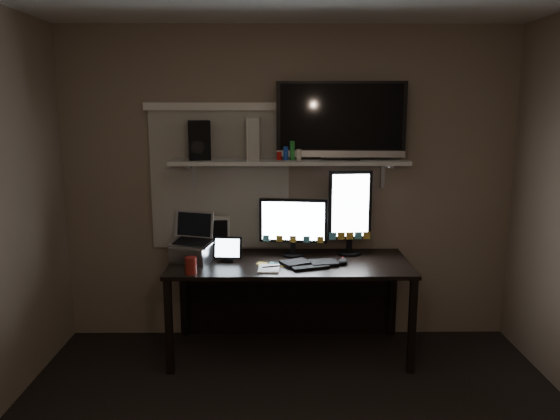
{
  "coord_description": "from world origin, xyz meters",
  "views": [
    {
      "loc": [
        -0.11,
        -2.54,
        1.88
      ],
      "look_at": [
        -0.07,
        1.25,
        1.16
      ],
      "focal_mm": 35.0,
      "sensor_mm": 36.0,
      "label": 1
    }
  ],
  "objects_px": {
    "desk": "(289,279)",
    "keyboard": "(310,263)",
    "monitor_portrait": "(350,212)",
    "tv": "(341,121)",
    "game_console": "(254,139)",
    "speaker": "(199,140)",
    "mouse": "(343,261)",
    "monitor_landscape": "(293,227)",
    "cup": "(191,265)",
    "tablet": "(228,249)",
    "laptop": "(192,238)"
  },
  "relations": [
    {
      "from": "desk",
      "to": "tablet",
      "type": "xyz_separation_m",
      "value": [
        -0.47,
        -0.11,
        0.27
      ]
    },
    {
      "from": "mouse",
      "to": "cup",
      "type": "height_order",
      "value": "cup"
    },
    {
      "from": "monitor_landscape",
      "to": "cup",
      "type": "relative_size",
      "value": 4.38
    },
    {
      "from": "speaker",
      "to": "monitor_landscape",
      "type": "bearing_deg",
      "value": -15.06
    },
    {
      "from": "monitor_landscape",
      "to": "game_console",
      "type": "xyz_separation_m",
      "value": [
        -0.3,
        0.03,
        0.68
      ]
    },
    {
      "from": "keyboard",
      "to": "cup",
      "type": "xyz_separation_m",
      "value": [
        -0.84,
        -0.21,
        0.05
      ]
    },
    {
      "from": "monitor_landscape",
      "to": "cup",
      "type": "distance_m",
      "value": 0.88
    },
    {
      "from": "mouse",
      "to": "game_console",
      "type": "relative_size",
      "value": 0.34
    },
    {
      "from": "game_console",
      "to": "monitor_landscape",
      "type": "bearing_deg",
      "value": -2.72
    },
    {
      "from": "monitor_portrait",
      "to": "speaker",
      "type": "bearing_deg",
      "value": 175.48
    },
    {
      "from": "monitor_landscape",
      "to": "monitor_portrait",
      "type": "xyz_separation_m",
      "value": [
        0.44,
        0.05,
        0.11
      ]
    },
    {
      "from": "tv",
      "to": "game_console",
      "type": "distance_m",
      "value": 0.67
    },
    {
      "from": "monitor_portrait",
      "to": "speaker",
      "type": "relative_size",
      "value": 2.29
    },
    {
      "from": "monitor_portrait",
      "to": "tablet",
      "type": "height_order",
      "value": "monitor_portrait"
    },
    {
      "from": "keyboard",
      "to": "speaker",
      "type": "height_order",
      "value": "speaker"
    },
    {
      "from": "monitor_portrait",
      "to": "keyboard",
      "type": "height_order",
      "value": "monitor_portrait"
    },
    {
      "from": "cup",
      "to": "tablet",
      "type": "bearing_deg",
      "value": 53.23
    },
    {
      "from": "keyboard",
      "to": "game_console",
      "type": "height_order",
      "value": "game_console"
    },
    {
      "from": "game_console",
      "to": "speaker",
      "type": "xyz_separation_m",
      "value": [
        -0.42,
        0.03,
        -0.01
      ]
    },
    {
      "from": "tv",
      "to": "speaker",
      "type": "bearing_deg",
      "value": -176.2
    },
    {
      "from": "keyboard",
      "to": "game_console",
      "type": "relative_size",
      "value": 1.29
    },
    {
      "from": "desk",
      "to": "keyboard",
      "type": "bearing_deg",
      "value": -54.63
    },
    {
      "from": "monitor_landscape",
      "to": "keyboard",
      "type": "relative_size",
      "value": 1.27
    },
    {
      "from": "speaker",
      "to": "cup",
      "type": "bearing_deg",
      "value": -101.79
    },
    {
      "from": "desk",
      "to": "monitor_landscape",
      "type": "relative_size",
      "value": 3.41
    },
    {
      "from": "desk",
      "to": "mouse",
      "type": "bearing_deg",
      "value": -25.25
    },
    {
      "from": "desk",
      "to": "monitor_landscape",
      "type": "xyz_separation_m",
      "value": [
        0.03,
        0.03,
        0.41
      ]
    },
    {
      "from": "monitor_portrait",
      "to": "tv",
      "type": "distance_m",
      "value": 0.71
    },
    {
      "from": "tablet",
      "to": "monitor_landscape",
      "type": "bearing_deg",
      "value": 21.7
    },
    {
      "from": "monitor_portrait",
      "to": "tablet",
      "type": "distance_m",
      "value": 0.99
    },
    {
      "from": "keyboard",
      "to": "cup",
      "type": "distance_m",
      "value": 0.87
    },
    {
      "from": "desk",
      "to": "speaker",
      "type": "bearing_deg",
      "value": 172.35
    },
    {
      "from": "tablet",
      "to": "cup",
      "type": "height_order",
      "value": "tablet"
    },
    {
      "from": "monitor_landscape",
      "to": "monitor_portrait",
      "type": "relative_size",
      "value": 0.78
    },
    {
      "from": "game_console",
      "to": "speaker",
      "type": "height_order",
      "value": "game_console"
    },
    {
      "from": "desk",
      "to": "mouse",
      "type": "distance_m",
      "value": 0.48
    },
    {
      "from": "desk",
      "to": "monitor_portrait",
      "type": "height_order",
      "value": "monitor_portrait"
    },
    {
      "from": "keyboard",
      "to": "laptop",
      "type": "bearing_deg",
      "value": 154.81
    },
    {
      "from": "speaker",
      "to": "tablet",
      "type": "bearing_deg",
      "value": -53.76
    },
    {
      "from": "monitor_portrait",
      "to": "keyboard",
      "type": "xyz_separation_m",
      "value": [
        -0.33,
        -0.29,
        -0.33
      ]
    },
    {
      "from": "mouse",
      "to": "laptop",
      "type": "distance_m",
      "value": 1.14
    },
    {
      "from": "tv",
      "to": "game_console",
      "type": "bearing_deg",
      "value": -174.1
    },
    {
      "from": "monitor_landscape",
      "to": "mouse",
      "type": "bearing_deg",
      "value": -24.03
    },
    {
      "from": "desk",
      "to": "laptop",
      "type": "bearing_deg",
      "value": -172.15
    },
    {
      "from": "monitor_landscape",
      "to": "laptop",
      "type": "height_order",
      "value": "monitor_landscape"
    },
    {
      "from": "mouse",
      "to": "desk",
      "type": "bearing_deg",
      "value": 166.08
    },
    {
      "from": "monitor_portrait",
      "to": "tablet",
      "type": "bearing_deg",
      "value": -172.27
    },
    {
      "from": "keyboard",
      "to": "tv",
      "type": "bearing_deg",
      "value": 32.16
    },
    {
      "from": "tablet",
      "to": "tv",
      "type": "relative_size",
      "value": 0.22
    },
    {
      "from": "keyboard",
      "to": "game_console",
      "type": "distance_m",
      "value": 1.03
    }
  ]
}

